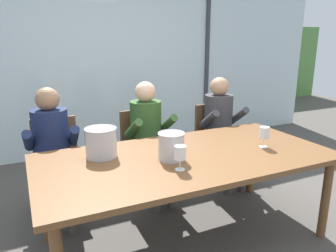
{
  "coord_description": "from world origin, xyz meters",
  "views": [
    {
      "loc": [
        -1.14,
        -2.07,
        1.62
      ],
      "look_at": [
        0.0,
        0.35,
        0.89
      ],
      "focal_mm": 34.36,
      "sensor_mm": 36.0,
      "label": 1
    }
  ],
  "objects_px": {
    "chair_near_curtain": "(58,157)",
    "ice_bucket_primary": "(101,142)",
    "person_navy_polo": "(52,146)",
    "wine_glass_by_left_taster": "(264,133)",
    "ice_bucket_secondary": "(171,146)",
    "chair_left_of_center": "(143,145)",
    "person_charcoal_jacket": "(222,124)",
    "dining_table": "(187,163)",
    "person_olive_shirt": "(149,133)",
    "wine_glass_near_bucket": "(180,154)",
    "chair_center": "(215,136)"
  },
  "relations": [
    {
      "from": "wine_glass_by_left_taster",
      "to": "chair_left_of_center",
      "type": "bearing_deg",
      "value": 121.15
    },
    {
      "from": "chair_near_curtain",
      "to": "wine_glass_by_left_taster",
      "type": "relative_size",
      "value": 5.11
    },
    {
      "from": "wine_glass_by_left_taster",
      "to": "wine_glass_near_bucket",
      "type": "bearing_deg",
      "value": -170.94
    },
    {
      "from": "ice_bucket_secondary",
      "to": "chair_left_of_center",
      "type": "bearing_deg",
      "value": 81.05
    },
    {
      "from": "chair_near_curtain",
      "to": "person_charcoal_jacket",
      "type": "relative_size",
      "value": 0.74
    },
    {
      "from": "dining_table",
      "to": "wine_glass_by_left_taster",
      "type": "relative_size",
      "value": 13.2
    },
    {
      "from": "chair_center",
      "to": "dining_table",
      "type": "bearing_deg",
      "value": -140.13
    },
    {
      "from": "chair_left_of_center",
      "to": "chair_center",
      "type": "relative_size",
      "value": 1.0
    },
    {
      "from": "dining_table",
      "to": "person_navy_polo",
      "type": "height_order",
      "value": "person_navy_polo"
    },
    {
      "from": "person_navy_polo",
      "to": "person_charcoal_jacket",
      "type": "relative_size",
      "value": 1.0
    },
    {
      "from": "ice_bucket_secondary",
      "to": "wine_glass_near_bucket",
      "type": "relative_size",
      "value": 1.2
    },
    {
      "from": "dining_table",
      "to": "ice_bucket_primary",
      "type": "bearing_deg",
      "value": 157.48
    },
    {
      "from": "person_charcoal_jacket",
      "to": "wine_glass_by_left_taster",
      "type": "height_order",
      "value": "person_charcoal_jacket"
    },
    {
      "from": "person_olive_shirt",
      "to": "wine_glass_near_bucket",
      "type": "distance_m",
      "value": 1.1
    },
    {
      "from": "chair_near_curtain",
      "to": "dining_table",
      "type": "bearing_deg",
      "value": -50.06
    },
    {
      "from": "ice_bucket_secondary",
      "to": "chair_center",
      "type": "bearing_deg",
      "value": 43.22
    },
    {
      "from": "chair_left_of_center",
      "to": "ice_bucket_primary",
      "type": "xyz_separation_m",
      "value": [
        -0.62,
        -0.74,
        0.34
      ]
    },
    {
      "from": "chair_near_curtain",
      "to": "wine_glass_near_bucket",
      "type": "distance_m",
      "value": 1.45
    },
    {
      "from": "wine_glass_near_bucket",
      "to": "ice_bucket_secondary",
      "type": "bearing_deg",
      "value": 80.91
    },
    {
      "from": "person_navy_polo",
      "to": "wine_glass_by_left_taster",
      "type": "height_order",
      "value": "person_navy_polo"
    },
    {
      "from": "chair_near_curtain",
      "to": "chair_center",
      "type": "height_order",
      "value": "same"
    },
    {
      "from": "chair_near_curtain",
      "to": "person_charcoal_jacket",
      "type": "bearing_deg",
      "value": -6.31
    },
    {
      "from": "person_navy_polo",
      "to": "wine_glass_near_bucket",
      "type": "height_order",
      "value": "person_navy_polo"
    },
    {
      "from": "wine_glass_by_left_taster",
      "to": "person_charcoal_jacket",
      "type": "bearing_deg",
      "value": 76.48
    },
    {
      "from": "wine_glass_near_bucket",
      "to": "chair_left_of_center",
      "type": "bearing_deg",
      "value": 81.03
    },
    {
      "from": "person_olive_shirt",
      "to": "dining_table",
      "type": "bearing_deg",
      "value": -95.04
    },
    {
      "from": "chair_center",
      "to": "person_olive_shirt",
      "type": "relative_size",
      "value": 0.74
    },
    {
      "from": "chair_left_of_center",
      "to": "wine_glass_near_bucket",
      "type": "relative_size",
      "value": 5.11
    },
    {
      "from": "person_charcoal_jacket",
      "to": "wine_glass_by_left_taster",
      "type": "bearing_deg",
      "value": -101.85
    },
    {
      "from": "person_olive_shirt",
      "to": "ice_bucket_primary",
      "type": "distance_m",
      "value": 0.87
    },
    {
      "from": "dining_table",
      "to": "wine_glass_near_bucket",
      "type": "relative_size",
      "value": 13.2
    },
    {
      "from": "dining_table",
      "to": "person_navy_polo",
      "type": "bearing_deg",
      "value": 137.7
    },
    {
      "from": "person_navy_polo",
      "to": "chair_left_of_center",
      "type": "bearing_deg",
      "value": 12.87
    },
    {
      "from": "wine_glass_by_left_taster",
      "to": "dining_table",
      "type": "bearing_deg",
      "value": 171.62
    },
    {
      "from": "chair_left_of_center",
      "to": "chair_center",
      "type": "distance_m",
      "value": 0.88
    },
    {
      "from": "wine_glass_near_bucket",
      "to": "chair_near_curtain",
      "type": "bearing_deg",
      "value": 119.08
    },
    {
      "from": "chair_left_of_center",
      "to": "ice_bucket_primary",
      "type": "bearing_deg",
      "value": -135.78
    },
    {
      "from": "chair_left_of_center",
      "to": "person_navy_polo",
      "type": "relative_size",
      "value": 0.74
    },
    {
      "from": "chair_near_curtain",
      "to": "ice_bucket_primary",
      "type": "relative_size",
      "value": 3.63
    },
    {
      "from": "dining_table",
      "to": "ice_bucket_secondary",
      "type": "distance_m",
      "value": 0.23
    },
    {
      "from": "chair_center",
      "to": "person_charcoal_jacket",
      "type": "relative_size",
      "value": 0.74
    },
    {
      "from": "chair_near_curtain",
      "to": "ice_bucket_primary",
      "type": "distance_m",
      "value": 0.85
    },
    {
      "from": "chair_center",
      "to": "wine_glass_by_left_taster",
      "type": "bearing_deg",
      "value": -108.83
    },
    {
      "from": "wine_glass_near_bucket",
      "to": "person_olive_shirt",
      "type": "bearing_deg",
      "value": 79.31
    },
    {
      "from": "ice_bucket_secondary",
      "to": "wine_glass_near_bucket",
      "type": "distance_m",
      "value": 0.21
    },
    {
      "from": "wine_glass_near_bucket",
      "to": "ice_bucket_primary",
      "type": "bearing_deg",
      "value": 131.09
    },
    {
      "from": "chair_left_of_center",
      "to": "person_olive_shirt",
      "type": "relative_size",
      "value": 0.74
    },
    {
      "from": "chair_near_curtain",
      "to": "chair_left_of_center",
      "type": "height_order",
      "value": "same"
    },
    {
      "from": "chair_left_of_center",
      "to": "ice_bucket_secondary",
      "type": "height_order",
      "value": "ice_bucket_secondary"
    },
    {
      "from": "chair_near_curtain",
      "to": "chair_left_of_center",
      "type": "relative_size",
      "value": 1.0
    }
  ]
}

